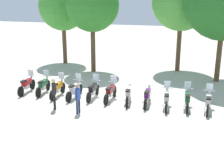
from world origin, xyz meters
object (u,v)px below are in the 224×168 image
(motorcycle_6, at_px, (128,94))
(motorcycle_8, at_px, (166,99))
(motorcycle_5, at_px, (110,92))
(motorcycle_3, at_px, (75,90))
(motorcycle_1, at_px, (43,85))
(tree_2, at_px, (182,1))
(tree_0, at_px, (63,7))
(motorcycle_10, at_px, (208,102))
(motorcycle_9, at_px, (187,99))
(motorcycle_7, at_px, (147,96))
(motorcycle_4, at_px, (93,90))
(person_0, at_px, (54,91))
(motorcycle_0, at_px, (27,85))
(person_1, at_px, (78,96))
(motorcycle_2, at_px, (58,88))
(tree_1, at_px, (92,5))

(motorcycle_6, xyz_separation_m, motorcycle_8, (2.20, -0.22, 0.01))
(motorcycle_5, bearing_deg, motorcycle_3, 96.95)
(motorcycle_1, distance_m, motorcycle_3, 2.22)
(motorcycle_3, height_order, tree_2, tree_2)
(motorcycle_6, relative_size, tree_0, 0.31)
(motorcycle_10, relative_size, tree_2, 0.28)
(motorcycle_1, bearing_deg, motorcycle_9, -96.56)
(motorcycle_7, bearing_deg, motorcycle_4, 85.90)
(motorcycle_1, height_order, person_0, person_0)
(person_0, bearing_deg, motorcycle_4, 21.68)
(motorcycle_0, bearing_deg, motorcycle_8, -94.71)
(tree_0, bearing_deg, person_1, -63.19)
(motorcycle_0, xyz_separation_m, motorcycle_4, (4.41, 0.06, 0.00))
(motorcycle_0, distance_m, person_0, 3.67)
(motorcycle_6, relative_size, person_0, 1.25)
(motorcycle_8, xyz_separation_m, tree_2, (0.10, 8.34, 4.93))
(motorcycle_2, distance_m, motorcycle_9, 7.71)
(motorcycle_3, bearing_deg, motorcycle_5, -82.63)
(motorcycle_4, height_order, person_1, person_1)
(motorcycle_0, xyz_separation_m, person_1, (4.39, -2.36, 0.43))
(person_1, bearing_deg, motorcycle_7, 56.15)
(person_1, relative_size, tree_2, 0.21)
(tree_0, relative_size, tree_1, 0.96)
(motorcycle_5, bearing_deg, motorcycle_6, -92.71)
(motorcycle_5, bearing_deg, tree_1, 29.72)
(motorcycle_6, xyz_separation_m, tree_1, (-4.19, 6.19, 4.66))
(tree_0, bearing_deg, person_0, -69.45)
(motorcycle_6, height_order, tree_0, tree_0)
(person_1, bearing_deg, motorcycle_0, 174.06)
(motorcycle_5, xyz_separation_m, person_0, (-2.58, -2.15, 0.52))
(motorcycle_4, xyz_separation_m, tree_0, (-5.34, 8.12, 4.39))
(motorcycle_7, relative_size, motorcycle_8, 1.00)
(motorcycle_0, bearing_deg, motorcycle_4, -91.84)
(motorcycle_3, xyz_separation_m, tree_2, (5.60, 8.18, 4.93))
(motorcycle_2, xyz_separation_m, person_0, (0.73, -2.00, 0.52))
(motorcycle_0, xyz_separation_m, motorcycle_9, (9.91, -0.13, 0.00))
(tree_2, bearing_deg, motorcycle_1, -134.62)
(motorcycle_1, bearing_deg, motorcycle_8, -98.24)
(motorcycle_0, xyz_separation_m, tree_2, (8.91, 8.02, 4.93))
(motorcycle_3, relative_size, tree_1, 0.30)
(motorcycle_1, xyz_separation_m, person_0, (1.84, -2.24, 0.52))
(motorcycle_7, bearing_deg, motorcycle_6, 87.93)
(tree_2, bearing_deg, motorcycle_9, -82.99)
(person_0, xyz_separation_m, tree_0, (-3.87, 10.32, 3.87))
(motorcycle_6, xyz_separation_m, tree_2, (2.30, 8.12, 4.95))
(motorcycle_1, relative_size, tree_2, 0.28)
(motorcycle_4, distance_m, tree_0, 10.67)
(motorcycle_4, distance_m, person_1, 2.45)
(motorcycle_3, bearing_deg, person_0, 172.56)
(motorcycle_7, xyz_separation_m, person_0, (-4.78, -2.02, 0.53))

